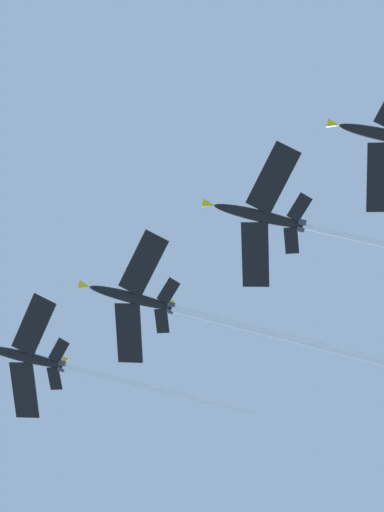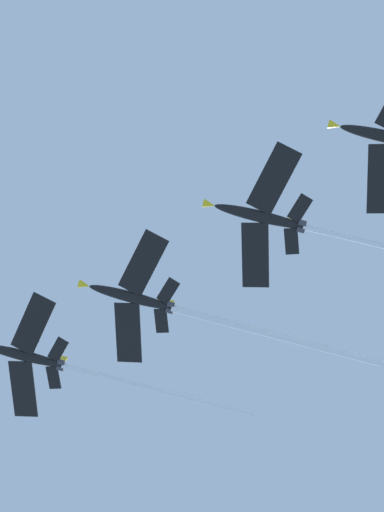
{
  "view_description": "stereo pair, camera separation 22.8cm",
  "coord_description": "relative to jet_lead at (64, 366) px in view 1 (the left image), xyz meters",
  "views": [
    {
      "loc": [
        -25.51,
        -32.92,
        1.6
      ],
      "look_at": [
        2.61,
        -24.35,
        98.24
      ],
      "focal_mm": 52.17,
      "sensor_mm": 36.0,
      "label": 1
    },
    {
      "loc": [
        -25.57,
        -32.7,
        1.6
      ],
      "look_at": [
        2.61,
        -24.35,
        98.24
      ],
      "focal_mm": 52.17,
      "sensor_mm": 36.0,
      "label": 2
    }
  ],
  "objects": [
    {
      "name": "jet_third",
      "position": [
        -11.55,
        -38.69,
        -4.75
      ],
      "size": [
        27.82,
        41.91,
        8.94
      ],
      "color": "black"
    },
    {
      "name": "jet_lead",
      "position": [
        0.0,
        0.0,
        0.0
      ],
      "size": [
        25.4,
        37.49,
        7.55
      ],
      "color": "black"
    },
    {
      "name": "jet_second",
      "position": [
        -3.66,
        -20.25,
        -2.46
      ],
      "size": [
        26.58,
        38.16,
        7.75
      ],
      "color": "black"
    }
  ]
}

